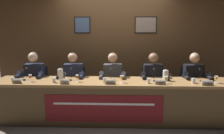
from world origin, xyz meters
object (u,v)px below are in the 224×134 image
juice_glass_far_left (30,77)px  panelist_right (153,79)px  juice_glass_left (77,77)px  panelist_far_right (194,79)px  water_cup_center (105,80)px  microphone_right (154,77)px  water_pitcher_left_side (60,74)px  nameplate_right (160,82)px  juice_glass_right (166,78)px  water_pitcher_right_side (166,75)px  nameplate_left (65,82)px  juice_glass_far_right (216,78)px  chair_far_left (38,89)px  nameplate_center (110,82)px  conference_table (112,95)px  panelist_center (113,78)px  chair_center (113,89)px  panelist_far_left (33,78)px  microphone_far_left (25,76)px  water_cup_left (54,81)px  microphone_center (111,76)px  microphone_left (71,76)px  nameplate_far_left (17,81)px  chair_left (75,89)px  water_cup_far_left (13,80)px  water_cup_far_right (193,81)px  microphone_far_right (201,77)px  juice_glass_center (122,78)px  chair_right (151,90)px  water_cup_right (149,81)px  nameplate_far_right (207,83)px  panelist_left (73,78)px

juice_glass_far_left → panelist_right: bearing=11.9°
juice_glass_left → panelist_far_right: panelist_far_right is taller
water_cup_center → microphone_right: bearing=9.1°
water_pitcher_left_side → nameplate_right: bearing=-11.1°
juice_glass_right → water_pitcher_right_side: size_ratio=0.59×
nameplate_left → juice_glass_far_right: size_ratio=1.31×
chair_far_left → nameplate_center: size_ratio=4.71×
conference_table → panelist_center: panelist_center is taller
panelist_right → chair_center: bearing=166.1°
nameplate_left → water_pitcher_right_side: (1.76, 0.32, 0.05)m
panelist_far_left → juice_glass_left: bearing=-25.0°
conference_table → panelist_right: bearing=30.3°
juice_glass_far_left → chair_center: bearing=24.9°
microphone_far_left → panelist_right: size_ratio=0.18×
chair_far_left → conference_table: bearing=-22.7°
chair_center → panelist_right: panelist_right is taller
water_cup_left → water_cup_center: size_ratio=1.00×
microphone_center → juice_glass_far_left: bearing=-174.9°
chair_far_left → panelist_right: 2.42m
microphone_left → water_pitcher_right_side: 1.73m
nameplate_far_left → chair_left: size_ratio=0.20×
water_cup_far_left → water_cup_far_right: (3.14, 0.04, 0.00)m
microphone_far_right → water_pitcher_left_side: (-2.56, 0.07, 0.02)m
microphone_far_left → juice_glass_far_right: 3.40m
juice_glass_center → chair_right: bearing=48.0°
water_pitcher_left_side → microphone_center: bearing=-5.6°
microphone_left → nameplate_center: 0.79m
microphone_right → juice_glass_far_right: 1.04m
nameplate_far_left → water_cup_right: (2.26, 0.07, -0.00)m
nameplate_far_left → nameplate_far_right: size_ratio=0.90×
microphone_far_left → chair_left: bearing=34.4°
water_pitcher_left_side → water_cup_left: bearing=-96.6°
water_cup_center → microphone_center: bearing=57.1°
water_cup_right → microphone_far_right: 0.99m
conference_table → panelist_right: size_ratio=3.54×
juice_glass_right → microphone_right: 0.24m
nameplate_far_left → water_cup_center: (1.50, 0.12, -0.00)m
nameplate_center → water_cup_center: 0.16m
conference_table → panelist_right: (0.80, 0.47, 0.19)m
chair_right → water_cup_right: 0.84m
chair_far_left → water_pitcher_left_side: water_pitcher_left_side is taller
chair_left → microphone_left: (0.04, -0.54, 0.39)m
chair_far_left → panelist_right: panelist_right is taller
water_cup_far_left → water_pitcher_right_side: bearing=4.6°
panelist_far_left → panelist_left: size_ratio=1.00×
panelist_right → microphone_far_right: panelist_right is taller
juice_glass_far_left → juice_glass_right: (2.38, -0.05, 0.00)m
panelist_left → water_cup_center: bearing=-36.2°
microphone_far_left → microphone_center: bearing=0.1°
water_cup_left → juice_glass_far_right: juice_glass_far_right is taller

